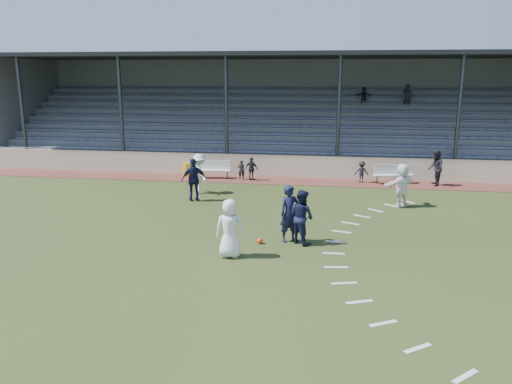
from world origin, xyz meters
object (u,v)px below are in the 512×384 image
Objects in this scene: bench_right at (394,172)px; football at (260,241)px; official at (436,168)px; trash_bin at (188,170)px; bench_left at (212,167)px; player_white_lead at (230,228)px; player_navy_lead at (290,214)px.

bench_right is 10.26× the size of football.
official is (1.98, -0.29, 0.32)m from bench_right.
trash_bin is at bearing -90.92° from official.
bench_right is at bearing -3.82° from bench_left.
trash_bin is 12.89m from official.
official is at bearing -1.49° from trash_bin.
trash_bin is at bearing 118.03° from football.
football is (4.04, -10.04, -0.48)m from bench_left.
football is at bearing -131.07° from bench_right.
football is 0.11× the size of player_white_lead.
player_white_lead reaches higher than bench_left.
trash_bin is at bearing -69.92° from player_white_lead.
official is (8.18, 11.21, -0.01)m from player_white_lead.
official reaches higher than trash_bin.
bench_left is 1.05× the size of player_navy_lead.
bench_left is 9.49m from bench_right.
football is at bearing -72.73° from bench_left.
official is (11.47, -0.16, 0.32)m from bench_left.
bench_right reaches higher than football.
bench_left is 0.99× the size of bench_right.
football is (-5.45, -10.18, -0.48)m from bench_right.
player_navy_lead is 1.10× the size of official.
player_navy_lead is (1.69, 1.71, 0.05)m from player_white_lead.
official is at bearing 25.44° from player_navy_lead.
bench_right is 11.56m from football.
player_navy_lead reaches higher than bench_right.
official is at bearing -128.17° from player_white_lead.
official is (12.88, -0.33, 0.51)m from trash_bin.
trash_bin is 11.74m from player_navy_lead.
football is 12.40m from official.
player_navy_lead is 11.51m from official.
official is (7.44, 9.89, 0.80)m from football.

